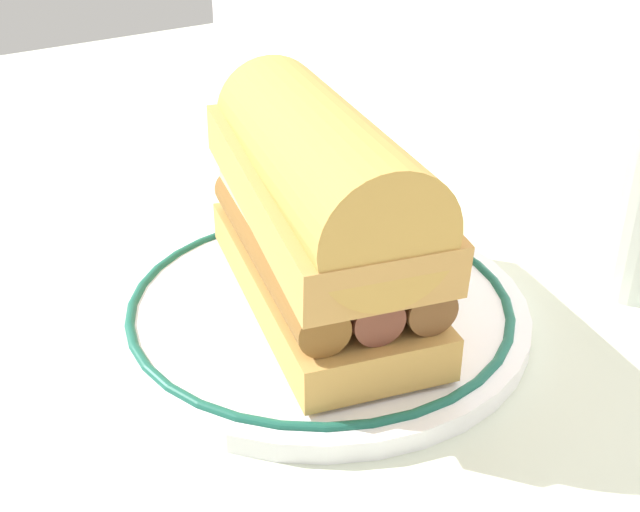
{
  "coord_description": "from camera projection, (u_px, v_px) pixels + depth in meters",
  "views": [
    {
      "loc": [
        0.33,
        -0.26,
        0.28
      ],
      "look_at": [
        -0.01,
        -0.01,
        0.04
      ],
      "focal_mm": 45.13,
      "sensor_mm": 36.0,
      "label": 1
    }
  ],
  "objects": [
    {
      "name": "plate",
      "position": [
        320.0,
        308.0,
        0.5
      ],
      "size": [
        0.26,
        0.26,
        0.01
      ],
      "color": "white",
      "rests_on": "ground_plane"
    },
    {
      "name": "sausage_sandwich",
      "position": [
        320.0,
        206.0,
        0.46
      ],
      "size": [
        0.22,
        0.14,
        0.13
      ],
      "rotation": [
        0.0,
        0.0,
        -0.28
      ],
      "color": "#C08F46",
      "rests_on": "plate"
    },
    {
      "name": "ground_plane",
      "position": [
        346.0,
        318.0,
        0.5
      ],
      "size": [
        1.5,
        1.5,
        0.0
      ],
      "primitive_type": "plane",
      "color": "beige"
    }
  ]
}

